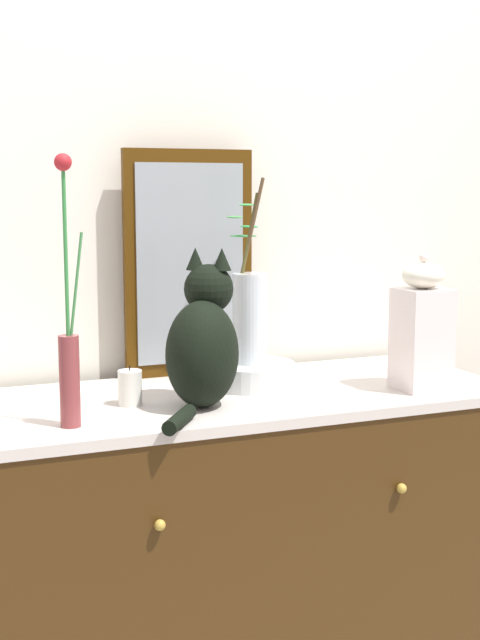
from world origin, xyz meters
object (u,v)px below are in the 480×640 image
(cat_sitting, at_px, (203,343))
(candle_pillar, at_px, (130,388))
(sideboard, at_px, (240,562))
(mirror_leaning, at_px, (189,263))
(bowl_porcelain, at_px, (250,374))
(vase_glass_clear, at_px, (250,314))
(vase_slim_green, at_px, (69,351))
(jar_lidded_porcelain, at_px, (422,328))

(cat_sitting, xyz_separation_m, candle_pillar, (-0.15, 0.07, -0.11))
(sideboard, height_order, mirror_leaning, mirror_leaning)
(sideboard, height_order, candle_pillar, candle_pillar)
(bowl_porcelain, bearing_deg, vase_glass_clear, 83.32)
(bowl_porcelain, bearing_deg, candle_pillar, -166.34)
(sideboard, xyz_separation_m, bowl_porcelain, (0.05, 0.06, 0.47))
(bowl_porcelain, bearing_deg, vase_slim_green, -157.17)
(cat_sitting, bearing_deg, bowl_porcelain, 40.16)
(sideboard, bearing_deg, candle_pillar, -175.39)
(bowl_porcelain, relative_size, candle_pillar, 2.44)
(candle_pillar, bearing_deg, bowl_porcelain, 13.66)
(candle_pillar, bearing_deg, vase_glass_clear, 14.07)
(mirror_leaning, xyz_separation_m, candle_pillar, (-0.24, -0.27, -0.26))
(cat_sitting, xyz_separation_m, bowl_porcelain, (0.18, 0.15, -0.12))
(mirror_leaning, height_order, candle_pillar, mirror_leaning)
(sideboard, height_order, cat_sitting, cat_sitting)
(cat_sitting, height_order, jar_lidded_porcelain, cat_sitting)
(sideboard, relative_size, vase_glass_clear, 2.86)
(cat_sitting, distance_m, candle_pillar, 0.20)
(vase_glass_clear, height_order, candle_pillar, vase_glass_clear)
(vase_slim_green, height_order, bowl_porcelain, vase_slim_green)
(cat_sitting, relative_size, candle_pillar, 3.86)
(cat_sitting, relative_size, bowl_porcelain, 1.58)
(sideboard, distance_m, vase_slim_green, 0.77)
(bowl_porcelain, height_order, candle_pillar, candle_pillar)
(sideboard, distance_m, cat_sitting, 0.61)
(jar_lidded_porcelain, bearing_deg, bowl_porcelain, 152.59)
(sideboard, relative_size, cat_sitting, 3.67)
(bowl_porcelain, relative_size, jar_lidded_porcelain, 0.67)
(cat_sitting, distance_m, vase_slim_green, 0.32)
(mirror_leaning, distance_m, jar_lidded_porcelain, 0.63)
(mirror_leaning, relative_size, bowl_porcelain, 2.62)
(vase_slim_green, relative_size, candle_pillar, 6.04)
(vase_slim_green, distance_m, vase_glass_clear, 0.54)
(sideboard, bearing_deg, mirror_leaning, 100.12)
(mirror_leaning, height_order, cat_sitting, mirror_leaning)
(cat_sitting, xyz_separation_m, jar_lidded_porcelain, (0.56, -0.04, 0.01))
(sideboard, relative_size, mirror_leaning, 2.22)
(jar_lidded_porcelain, distance_m, candle_pillar, 0.73)
(cat_sitting, distance_m, bowl_porcelain, 0.26)
(mirror_leaning, height_order, bowl_porcelain, mirror_leaning)
(mirror_leaning, height_order, vase_slim_green, mirror_leaning)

